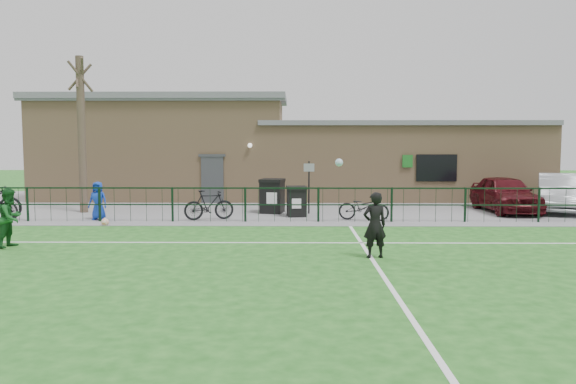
{
  "coord_description": "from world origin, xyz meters",
  "views": [
    {
      "loc": [
        0.2,
        -11.04,
        2.7
      ],
      "look_at": [
        0.0,
        5.0,
        1.3
      ],
      "focal_mm": 35.0,
      "sensor_mm": 36.0,
      "label": 1
    }
  ],
  "objects_px": {
    "car_maroon": "(505,194)",
    "spectator_child": "(98,201)",
    "bare_tree": "(82,135)",
    "sign_post": "(309,188)",
    "ball_ground": "(105,222)",
    "car_silver": "(560,193)",
    "outfield_player": "(11,218)",
    "wheelie_bin_left": "(297,202)",
    "bicycle_d": "(209,205)",
    "wheelie_bin_right": "(272,197)",
    "bicycle_e": "(364,207)"
  },
  "relations": [
    {
      "from": "car_maroon",
      "to": "spectator_child",
      "type": "distance_m",
      "value": 15.29
    },
    {
      "from": "bare_tree",
      "to": "spectator_child",
      "type": "bearing_deg",
      "value": -58.25
    },
    {
      "from": "sign_post",
      "to": "bare_tree",
      "type": "bearing_deg",
      "value": 177.72
    },
    {
      "from": "ball_ground",
      "to": "car_silver",
      "type": "bearing_deg",
      "value": 13.38
    },
    {
      "from": "sign_post",
      "to": "car_maroon",
      "type": "bearing_deg",
      "value": 4.88
    },
    {
      "from": "outfield_player",
      "to": "ball_ground",
      "type": "distance_m",
      "value": 4.0
    },
    {
      "from": "sign_post",
      "to": "outfield_player",
      "type": "distance_m",
      "value": 10.47
    },
    {
      "from": "wheelie_bin_left",
      "to": "bicycle_d",
      "type": "height_order",
      "value": "bicycle_d"
    },
    {
      "from": "spectator_child",
      "to": "ball_ground",
      "type": "bearing_deg",
      "value": -57.38
    },
    {
      "from": "wheelie_bin_right",
      "to": "sign_post",
      "type": "relative_size",
      "value": 0.61
    },
    {
      "from": "bicycle_d",
      "to": "car_silver",
      "type": "bearing_deg",
      "value": -96.51
    },
    {
      "from": "sign_post",
      "to": "bicycle_d",
      "type": "bearing_deg",
      "value": -153.92
    },
    {
      "from": "car_silver",
      "to": "wheelie_bin_left",
      "type": "bearing_deg",
      "value": -148.95
    },
    {
      "from": "sign_post",
      "to": "outfield_player",
      "type": "bearing_deg",
      "value": -139.24
    },
    {
      "from": "bicycle_e",
      "to": "car_maroon",
      "type": "bearing_deg",
      "value": -50.86
    },
    {
      "from": "car_silver",
      "to": "spectator_child",
      "type": "distance_m",
      "value": 17.55
    },
    {
      "from": "wheelie_bin_right",
      "to": "bicycle_d",
      "type": "xyz_separation_m",
      "value": [
        -2.14,
        -2.03,
        -0.09
      ]
    },
    {
      "from": "sign_post",
      "to": "bicycle_d",
      "type": "distance_m",
      "value": 3.97
    },
    {
      "from": "sign_post",
      "to": "ball_ground",
      "type": "xyz_separation_m",
      "value": [
        -6.76,
        -3.06,
        -0.9
      ]
    },
    {
      "from": "bicycle_d",
      "to": "outfield_player",
      "type": "xyz_separation_m",
      "value": [
        -4.38,
        -5.1,
        0.22
      ]
    },
    {
      "from": "wheelie_bin_right",
      "to": "sign_post",
      "type": "bearing_deg",
      "value": -0.83
    },
    {
      "from": "car_maroon",
      "to": "sign_post",
      "type": "bearing_deg",
      "value": -176.49
    },
    {
      "from": "wheelie_bin_right",
      "to": "ball_ground",
      "type": "bearing_deg",
      "value": -136.81
    },
    {
      "from": "bicycle_e",
      "to": "spectator_child",
      "type": "xyz_separation_m",
      "value": [
        -9.3,
        0.06,
        0.21
      ]
    },
    {
      "from": "sign_post",
      "to": "outfield_player",
      "type": "relative_size",
      "value": 1.31
    },
    {
      "from": "bicycle_e",
      "to": "spectator_child",
      "type": "height_order",
      "value": "spectator_child"
    },
    {
      "from": "bicycle_d",
      "to": "wheelie_bin_left",
      "type": "bearing_deg",
      "value": -89.25
    },
    {
      "from": "car_maroon",
      "to": "bicycle_e",
      "type": "height_order",
      "value": "car_maroon"
    },
    {
      "from": "bicycle_e",
      "to": "outfield_player",
      "type": "distance_m",
      "value": 11.01
    },
    {
      "from": "bare_tree",
      "to": "sign_post",
      "type": "relative_size",
      "value": 3.0
    },
    {
      "from": "bicycle_d",
      "to": "ball_ground",
      "type": "distance_m",
      "value": 3.5
    },
    {
      "from": "bare_tree",
      "to": "bicycle_d",
      "type": "height_order",
      "value": "bare_tree"
    },
    {
      "from": "bare_tree",
      "to": "bicycle_e",
      "type": "bearing_deg",
      "value": -11.47
    },
    {
      "from": "bare_tree",
      "to": "wheelie_bin_right",
      "type": "relative_size",
      "value": 4.91
    },
    {
      "from": "sign_post",
      "to": "spectator_child",
      "type": "relative_size",
      "value": 1.5
    },
    {
      "from": "bare_tree",
      "to": "bicycle_e",
      "type": "xyz_separation_m",
      "value": [
        10.59,
        -2.15,
        -2.52
      ]
    },
    {
      "from": "wheelie_bin_right",
      "to": "bicycle_d",
      "type": "relative_size",
      "value": 0.7
    },
    {
      "from": "spectator_child",
      "to": "ball_ground",
      "type": "xyz_separation_m",
      "value": [
        0.68,
        -1.32,
        -0.57
      ]
    },
    {
      "from": "bare_tree",
      "to": "wheelie_bin_right",
      "type": "height_order",
      "value": "bare_tree"
    },
    {
      "from": "bare_tree",
      "to": "sign_post",
      "type": "distance_m",
      "value": 8.96
    },
    {
      "from": "outfield_player",
      "to": "bicycle_e",
      "type": "bearing_deg",
      "value": -53.66
    },
    {
      "from": "car_maroon",
      "to": "car_silver",
      "type": "bearing_deg",
      "value": 5.06
    },
    {
      "from": "bicycle_d",
      "to": "spectator_child",
      "type": "bearing_deg",
      "value": 72.49
    },
    {
      "from": "wheelie_bin_right",
      "to": "car_silver",
      "type": "bearing_deg",
      "value": 14.21
    },
    {
      "from": "wheelie_bin_left",
      "to": "bicycle_d",
      "type": "distance_m",
      "value": 3.23
    },
    {
      "from": "wheelie_bin_left",
      "to": "wheelie_bin_right",
      "type": "bearing_deg",
      "value": 127.59
    },
    {
      "from": "car_silver",
      "to": "spectator_child",
      "type": "xyz_separation_m",
      "value": [
        -17.35,
        -2.65,
        -0.07
      ]
    },
    {
      "from": "car_silver",
      "to": "bicycle_e",
      "type": "relative_size",
      "value": 2.55
    },
    {
      "from": "bare_tree",
      "to": "spectator_child",
      "type": "distance_m",
      "value": 3.37
    },
    {
      "from": "wheelie_bin_left",
      "to": "bicycle_e",
      "type": "xyz_separation_m",
      "value": [
        2.33,
        -1.09,
        -0.04
      ]
    }
  ]
}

